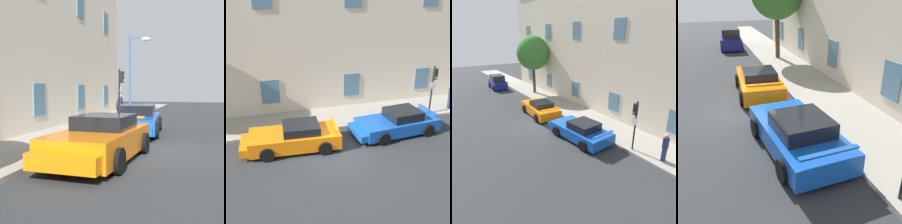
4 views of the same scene
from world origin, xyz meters
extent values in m
plane|color=#2B2D30|center=(0.00, 0.00, 0.00)|extent=(80.00, 80.00, 0.00)
cube|color=gray|center=(0.00, 4.08, 0.07)|extent=(60.00, 3.08, 0.14)
cube|color=slate|center=(-13.25, 5.59, 1.60)|extent=(1.10, 0.06, 1.50)
cube|color=slate|center=(-7.95, 5.59, 1.60)|extent=(1.10, 0.06, 1.50)
cube|color=slate|center=(-2.65, 5.59, 1.60)|extent=(1.10, 0.06, 1.50)
cube|color=slate|center=(2.65, 5.59, 1.60)|extent=(1.10, 0.06, 1.50)
cube|color=orange|center=(-1.85, 1.13, 0.54)|extent=(4.54, 2.19, 0.73)
cube|color=black|center=(-1.52, 1.11, 1.11)|extent=(1.86, 1.65, 0.42)
cube|color=orange|center=(-3.80, 1.24, 0.45)|extent=(1.43, 1.86, 0.40)
cube|color=orange|center=(0.18, 1.02, 1.13)|extent=(0.25, 1.66, 0.06)
cylinder|color=black|center=(-3.28, 0.24, 0.34)|extent=(0.69, 0.28, 0.68)
cylinder|color=black|center=(-3.17, 2.18, 0.34)|extent=(0.69, 0.28, 0.68)
cylinder|color=black|center=(-0.54, 0.08, 0.34)|extent=(0.69, 0.28, 0.68)
cylinder|color=black|center=(-0.43, 2.02, 0.34)|extent=(0.69, 0.28, 0.68)
cube|color=#144CB2|center=(3.86, 1.24, 0.53)|extent=(4.55, 2.38, 0.66)
cube|color=black|center=(4.19, 1.27, 1.10)|extent=(1.89, 1.76, 0.48)
cube|color=#144CB2|center=(1.93, 1.08, 0.44)|extent=(1.47, 1.97, 0.36)
cube|color=#144CB2|center=(5.88, 1.41, 1.08)|extent=(0.30, 1.73, 0.06)
cylinder|color=black|center=(2.59, 0.12, 0.34)|extent=(0.71, 0.30, 0.69)
cylinder|color=black|center=(2.42, 2.14, 0.34)|extent=(0.71, 0.30, 0.69)
cylinder|color=black|center=(5.31, 0.34, 0.34)|extent=(0.71, 0.30, 0.69)
cylinder|color=black|center=(5.14, 2.36, 0.34)|extent=(0.71, 0.30, 0.69)
cube|color=navy|center=(-14.09, 1.10, 0.61)|extent=(3.77, 1.89, 0.95)
cube|color=#1E232B|center=(-14.09, 1.10, 1.45)|extent=(2.28, 1.61, 0.74)
cylinder|color=black|center=(-15.23, 0.30, 0.33)|extent=(0.66, 0.23, 0.65)
cylinder|color=black|center=(-15.15, 2.01, 0.33)|extent=(0.66, 0.23, 0.65)
cylinder|color=black|center=(-13.03, 0.19, 0.33)|extent=(0.66, 0.23, 0.65)
cylinder|color=black|center=(-12.94, 1.89, 0.33)|extent=(0.66, 0.23, 0.65)
cylinder|color=#473323|center=(-8.99, 4.09, 1.82)|extent=(0.34, 0.34, 3.35)
camera|label=1|loc=(-10.72, -1.73, 2.12)|focal=51.13mm
camera|label=2|loc=(-3.28, -11.55, 7.35)|focal=45.52mm
camera|label=3|loc=(14.14, -6.95, 6.69)|focal=33.72mm
camera|label=4|loc=(11.06, -1.30, 4.81)|focal=42.86mm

